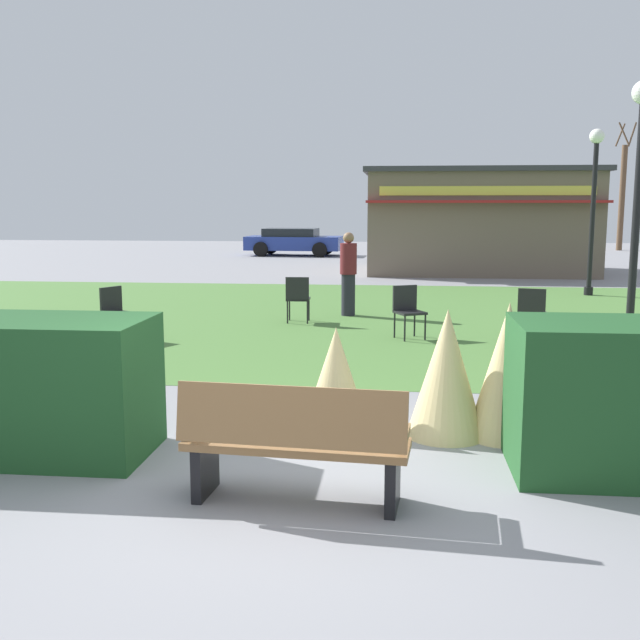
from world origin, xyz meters
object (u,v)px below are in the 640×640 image
(parked_car_center_slot, at_px, (417,242))
(person_strolling, at_px, (348,273))
(lamppost_mid, at_px, (639,183))
(parked_car_west_slot, at_px, (293,241))
(lamppost_far, at_px, (594,191))
(cafe_chair_center, at_px, (298,296))
(cafe_chair_north, at_px, (116,309))
(tree_left_bg, at_px, (622,195))
(cafe_chair_west, at_px, (408,307))
(cafe_chair_east, at_px, (532,310))
(food_kiosk, at_px, (477,221))
(park_bench, at_px, (295,443))

(parked_car_center_slot, bearing_deg, person_strolling, -95.82)
(lamppost_mid, bearing_deg, parked_car_west_slot, 111.25)
(person_strolling, height_order, parked_car_west_slot, person_strolling)
(person_strolling, bearing_deg, lamppost_far, 99.65)
(cafe_chair_center, bearing_deg, cafe_chair_north, -142.43)
(parked_car_west_slot, distance_m, tree_left_bg, 16.58)
(cafe_chair_west, relative_size, cafe_chair_north, 1.00)
(cafe_chair_north, xyz_separation_m, parked_car_west_slot, (0.02, 21.06, 0.12))
(cafe_chair_center, distance_m, parked_car_west_slot, 19.13)
(parked_car_west_slot, distance_m, parked_car_center_slot, 5.46)
(parked_car_center_slot, xyz_separation_m, tree_left_bg, (10.07, 5.43, 2.08))
(lamppost_mid, distance_m, cafe_chair_east, 2.53)
(person_strolling, bearing_deg, parked_car_west_slot, 165.80)
(food_kiosk, xyz_separation_m, cafe_chair_east, (-0.42, -13.17, -1.18))
(lamppost_far, relative_size, cafe_chair_west, 4.56)
(lamppost_mid, distance_m, parked_car_center_slot, 21.35)
(tree_left_bg, bearing_deg, food_kiosk, -123.04)
(lamppost_mid, bearing_deg, lamppost_far, 80.83)
(lamppost_far, xyz_separation_m, tree_left_bg, (6.15, 19.23, 0.16))
(cafe_chair_north, bearing_deg, tree_left_bg, 59.59)
(cafe_chair_center, bearing_deg, park_bench, -82.50)
(lamppost_mid, xyz_separation_m, cafe_chair_north, (-8.23, 0.03, -2.03))
(food_kiosk, distance_m, parked_car_center_slot, 7.58)
(cafe_chair_north, height_order, parked_car_west_slot, parked_car_west_slot)
(food_kiosk, xyz_separation_m, parked_car_center_slot, (-1.80, 7.29, -1.06))
(park_bench, height_order, cafe_chair_center, park_bench)
(park_bench, distance_m, cafe_chair_east, 7.71)
(lamppost_far, bearing_deg, park_bench, -111.75)
(person_strolling, bearing_deg, tree_left_bg, 127.27)
(lamppost_mid, bearing_deg, cafe_chair_center, 158.44)
(person_strolling, bearing_deg, parked_car_center_slot, 148.49)
(lamppost_mid, bearing_deg, food_kiosk, 93.95)
(lamppost_mid, bearing_deg, person_strolling, 144.86)
(cafe_chair_north, bearing_deg, cafe_chair_center, 37.57)
(park_bench, distance_m, food_kiosk, 20.60)
(parked_car_west_slot, bearing_deg, tree_left_bg, 19.27)
(park_bench, xyz_separation_m, person_strolling, (-0.25, 9.71, 0.38))
(cafe_chair_north, relative_size, parked_car_center_slot, 0.21)
(park_bench, height_order, cafe_chair_west, park_bench)
(cafe_chair_west, bearing_deg, parked_car_center_slot, 88.17)
(lamppost_far, distance_m, parked_car_west_slot, 16.80)
(person_strolling, height_order, parked_car_center_slot, person_strolling)
(cafe_chair_west, height_order, parked_car_center_slot, parked_car_center_slot)
(tree_left_bg, bearing_deg, lamppost_far, -107.72)
(cafe_chair_center, relative_size, cafe_chair_north, 1.00)
(food_kiosk, xyz_separation_m, cafe_chair_north, (-7.27, -13.77, -1.18))
(park_bench, distance_m, cafe_chair_west, 7.28)
(cafe_chair_east, bearing_deg, lamppost_far, 69.07)
(park_bench, height_order, cafe_chair_north, park_bench)
(cafe_chair_north, xyz_separation_m, tree_left_bg, (15.55, 26.49, 2.19))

